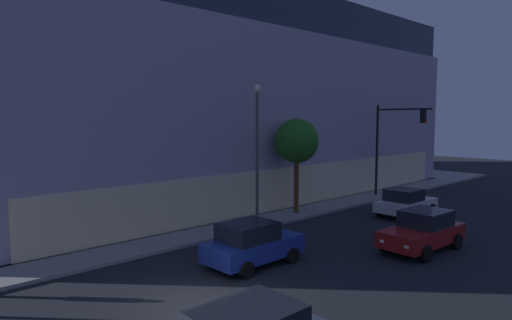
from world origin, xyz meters
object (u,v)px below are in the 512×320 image
Objects in this scene: car_white at (405,202)px; car_blue at (252,243)px; modern_building at (183,104)px; sidewalk_tree at (297,142)px; traffic_light_far_corner at (393,136)px; car_red at (423,230)px; street_lamp_sidewalk at (257,137)px.

car_blue is at bearing -178.80° from car_white.
car_white is at bearing 1.20° from car_blue.
modern_building is at bearing 97.74° from car_white.
car_white is (4.59, -4.67, -3.63)m from sidewalk_tree.
sidewalk_tree is at bearing 134.48° from car_white.
sidewalk_tree is (-8.95, 1.22, -0.15)m from traffic_light_far_corner.
sidewalk_tree is 9.44m from car_red.
traffic_light_far_corner is 6.73m from car_white.
car_red is (-1.29, -8.64, -3.57)m from sidewalk_tree.
car_white is at bearing -141.61° from traffic_light_far_corner.
modern_building is 17.71m from traffic_light_far_corner.
modern_building is 5.85× the size of traffic_light_far_corner.
traffic_light_far_corner reaches higher than car_white.
sidewalk_tree reaches higher than car_red.
traffic_light_far_corner is 1.61× the size of car_blue.
traffic_light_far_corner reaches higher than sidewalk_tree.
car_red is 1.08× the size of car_white.
car_white is at bearing 34.00° from car_red.
car_blue is (-4.47, -4.43, -4.00)m from street_lamp_sidewalk.
modern_building is 23.09m from car_blue.
car_red is at bearing -73.18° from street_lamp_sidewalk.
street_lamp_sidewalk is at bearing -110.28° from modern_building.
modern_building reaches higher than car_blue.
traffic_light_far_corner is 12.73m from street_lamp_sidewalk.
street_lamp_sidewalk reaches higher than car_blue.
car_red is at bearing -144.07° from traffic_light_far_corner.
street_lamp_sidewalk is at bearing 44.70° from car_blue.
modern_building reaches higher than car_red.
sidewalk_tree is at bearing 172.26° from traffic_light_far_corner.
sidewalk_tree is at bearing 81.50° from car_red.
modern_building is 20.67m from car_white.
traffic_light_far_corner is at bearing -3.16° from street_lamp_sidewalk.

